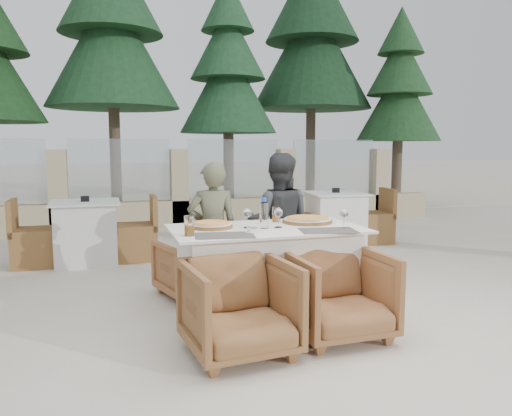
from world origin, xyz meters
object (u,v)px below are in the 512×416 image
object	(u,v)px
bg_table_a	(86,232)
armchair_far_left	(191,267)
olive_dish	(254,230)
armchair_near_right	(338,294)
wine_glass_centre	(247,217)
beer_glass_right	(276,214)
dining_table	(266,272)
diner_left	(213,231)
water_bottle	(264,213)
diner_right	(278,223)
bg_table_b	(335,218)
pizza_left	(212,225)
armchair_far_right	(289,264)
wine_glass_near	(278,217)
armchair_near_left	(239,308)
beer_glass_left	(189,226)
pizza_right	(307,219)
wine_glass_corner	(344,217)

from	to	relation	value
bg_table_a	armchair_far_left	bearing A→B (deg)	-59.45
olive_dish	armchair_near_right	bearing A→B (deg)	-36.64
wine_glass_centre	beer_glass_right	xyz separation A→B (m)	(0.34, 0.25, -0.02)
dining_table	diner_left	distance (m)	0.75
beer_glass_right	olive_dish	size ratio (longest dim) A/B	1.25
diner_left	bg_table_a	world-z (taller)	diner_left
water_bottle	diner_right	xyz separation A→B (m)	(0.38, 0.71, -0.21)
bg_table_a	bg_table_b	world-z (taller)	same
pizza_left	armchair_far_right	size ratio (longest dim) A/B	0.60
wine_glass_near	armchair_near_left	xyz separation A→B (m)	(-0.52, -0.66, -0.53)
bg_table_a	armchair_near_left	bearing A→B (deg)	-71.02
beer_glass_right	beer_glass_left	bearing A→B (deg)	-151.55
armchair_far_left	wine_glass_centre	bearing A→B (deg)	97.29
pizza_left	diner_left	world-z (taller)	diner_left
pizza_left	wine_glass_centre	size ratio (longest dim) A/B	1.93
diner_left	armchair_near_right	bearing A→B (deg)	125.47
pizza_right	diner_left	distance (m)	0.91
olive_dish	armchair_far_left	bearing A→B (deg)	108.50
olive_dish	armchair_far_left	size ratio (longest dim) A/B	0.18
pizza_left	beer_glass_right	world-z (taller)	beer_glass_right
pizza_right	olive_dish	world-z (taller)	pizza_right
wine_glass_centre	diner_left	size ratio (longest dim) A/B	0.14
wine_glass_corner	beer_glass_left	bearing A→B (deg)	178.51
armchair_near_left	bg_table_b	size ratio (longest dim) A/B	0.45
dining_table	olive_dish	distance (m)	0.48
water_bottle	beer_glass_right	world-z (taller)	water_bottle
armchair_far_left	diner_left	size ratio (longest dim) A/B	0.47
pizza_left	olive_dish	distance (m)	0.42
diner_right	bg_table_b	distance (m)	2.62
dining_table	olive_dish	bearing A→B (deg)	-131.11
wine_glass_corner	diner_left	size ratio (longest dim) A/B	0.14
wine_glass_centre	armchair_near_left	xyz separation A→B (m)	(-0.27, -0.71, -0.53)
beer_glass_left	olive_dish	size ratio (longest dim) A/B	1.40
wine_glass_corner	armchair_far_right	size ratio (longest dim) A/B	0.31
water_bottle	beer_glass_right	xyz separation A→B (m)	(0.21, 0.29, -0.06)
water_bottle	olive_dish	bearing A→B (deg)	-128.71
armchair_far_right	bg_table_a	size ratio (longest dim) A/B	0.36
pizza_right	diner_right	xyz separation A→B (m)	(-0.08, 0.54, -0.11)
olive_dish	diner_left	world-z (taller)	diner_left
bg_table_b	beer_glass_left	bearing A→B (deg)	-126.83
bg_table_b	bg_table_a	bearing A→B (deg)	-171.53
armchair_near_left	armchair_near_right	bearing A→B (deg)	0.65
wine_glass_centre	beer_glass_right	bearing A→B (deg)	36.22
dining_table	wine_glass_centre	bearing A→B (deg)	171.14
dining_table	wine_glass_centre	xyz separation A→B (m)	(-0.16, 0.02, 0.48)
pizza_left	wine_glass_near	bearing A→B (deg)	-16.07
water_bottle	bg_table_b	size ratio (longest dim) A/B	0.15
beer_glass_right	water_bottle	bearing A→B (deg)	-125.54
wine_glass_centre	olive_dish	size ratio (longest dim) A/B	1.67
armchair_far_left	armchair_far_right	bearing A→B (deg)	154.87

